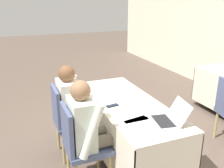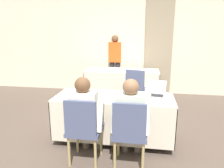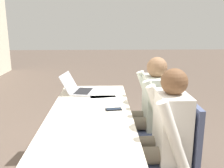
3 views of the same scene
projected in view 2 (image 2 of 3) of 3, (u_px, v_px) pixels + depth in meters
ground_plane at (114, 140)px, 3.55m from camera, size 24.00×24.00×0.00m
wall_back at (130, 44)px, 5.99m from camera, size 12.00×0.06×2.70m
curtain_panel at (158, 45)px, 5.82m from camera, size 0.73×0.04×2.65m
conference_table_near at (114, 108)px, 3.42m from camera, size 1.83×0.72×0.75m
conference_table_far at (122, 77)px, 5.55m from camera, size 1.83×0.72×0.75m
laptop at (155, 93)px, 3.41m from camera, size 0.38×0.39×0.21m
cell_phone at (115, 101)px, 3.16m from camera, size 0.08×0.15×0.01m
paper_beside_laptop at (139, 100)px, 3.21m from camera, size 0.21×0.30×0.00m
paper_centre_table at (148, 101)px, 3.18m from camera, size 0.26×0.33×0.00m
paper_left_edge at (83, 94)px, 3.50m from camera, size 0.28×0.34×0.00m
water_bottle at (139, 65)px, 5.51m from camera, size 0.07×0.07×0.26m
chair_near_left at (83, 128)px, 2.84m from camera, size 0.44×0.44×0.93m
chair_near_right at (130, 131)px, 2.74m from camera, size 0.44×0.44×0.93m
chair_far_spare at (136, 88)px, 4.75m from camera, size 0.53×0.53×0.93m
person_checkered_shirt at (85, 113)px, 2.90m from camera, size 0.50×0.52×1.19m
person_white_shirt at (131, 116)px, 2.80m from camera, size 0.50×0.52×1.19m
person_red_shirt at (115, 60)px, 6.13m from camera, size 0.35×0.21×1.59m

